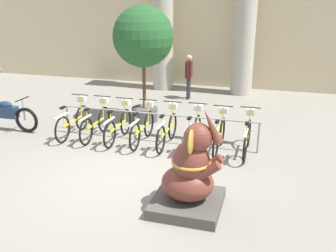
# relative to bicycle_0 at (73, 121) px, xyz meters

# --- Properties ---
(ground_plane) EXTENTS (60.00, 60.00, 0.00)m
(ground_plane) POSITION_rel_bicycle_0_xyz_m (2.24, -1.82, -0.41)
(ground_plane) COLOR gray
(building_facade) EXTENTS (20.00, 0.20, 6.00)m
(building_facade) POSITION_rel_bicycle_0_xyz_m (2.24, 6.78, 2.59)
(building_facade) COLOR #C6B78E
(building_facade) RESTS_ON ground_plane
(column_left) EXTENTS (0.99, 0.99, 5.16)m
(column_left) POSITION_rel_bicycle_0_xyz_m (0.70, 5.78, 2.21)
(column_left) COLOR #ADA899
(column_left) RESTS_ON ground_plane
(column_right) EXTENTS (0.99, 0.99, 5.16)m
(column_right) POSITION_rel_bicycle_0_xyz_m (3.78, 5.78, 2.21)
(column_right) COLOR #ADA899
(column_right) RESTS_ON ground_plane
(bike_rack) EXTENTS (5.10, 0.05, 0.77)m
(bike_rack) POSITION_rel_bicycle_0_xyz_m (2.25, 0.13, 0.22)
(bike_rack) COLOR gray
(bike_rack) RESTS_ON ground_plane
(bicycle_0) EXTENTS (0.48, 1.71, 1.02)m
(bicycle_0) POSITION_rel_bicycle_0_xyz_m (0.00, 0.00, 0.00)
(bicycle_0) COLOR black
(bicycle_0) RESTS_ON ground_plane
(bicycle_1) EXTENTS (0.48, 1.71, 1.02)m
(bicycle_1) POSITION_rel_bicycle_0_xyz_m (0.64, 0.03, 0.00)
(bicycle_1) COLOR black
(bicycle_1) RESTS_ON ground_plane
(bicycle_2) EXTENTS (0.48, 1.71, 1.02)m
(bicycle_2) POSITION_rel_bicycle_0_xyz_m (1.29, -0.00, 0.00)
(bicycle_2) COLOR black
(bicycle_2) RESTS_ON ground_plane
(bicycle_3) EXTENTS (0.48, 1.71, 1.02)m
(bicycle_3) POSITION_rel_bicycle_0_xyz_m (1.93, 0.02, 0.00)
(bicycle_3) COLOR black
(bicycle_3) RESTS_ON ground_plane
(bicycle_4) EXTENTS (0.48, 1.71, 1.02)m
(bicycle_4) POSITION_rel_bicycle_0_xyz_m (2.57, 0.01, 0.00)
(bicycle_4) COLOR black
(bicycle_4) RESTS_ON ground_plane
(bicycle_5) EXTENTS (0.48, 1.71, 1.02)m
(bicycle_5) POSITION_rel_bicycle_0_xyz_m (3.22, 0.05, 0.00)
(bicycle_5) COLOR black
(bicycle_5) RESTS_ON ground_plane
(bicycle_6) EXTENTS (0.48, 1.71, 1.02)m
(bicycle_6) POSITION_rel_bicycle_0_xyz_m (3.86, -0.01, 0.00)
(bicycle_6) COLOR black
(bicycle_6) RESTS_ON ground_plane
(bicycle_7) EXTENTS (0.48, 1.71, 1.02)m
(bicycle_7) POSITION_rel_bicycle_0_xyz_m (4.50, 0.05, 0.00)
(bicycle_7) COLOR black
(bicycle_7) RESTS_ON ground_plane
(elephant_statue) EXTENTS (1.17, 1.17, 1.85)m
(elephant_statue) POSITION_rel_bicycle_0_xyz_m (3.77, -2.69, 0.21)
(elephant_statue) COLOR #4C4742
(elephant_statue) RESTS_ON ground_plane
(motorcycle) EXTENTS (2.11, 0.55, 0.94)m
(motorcycle) POSITION_rel_bicycle_0_xyz_m (-2.03, -0.15, 0.05)
(motorcycle) COLOR black
(motorcycle) RESTS_ON ground_plane
(person_pedestrian) EXTENTS (0.21, 0.47, 1.58)m
(person_pedestrian) POSITION_rel_bicycle_0_xyz_m (2.05, 4.50, 0.53)
(person_pedestrian) COLOR #28282D
(person_pedestrian) RESTS_ON ground_plane
(potted_tree) EXTENTS (1.69, 1.69, 3.30)m
(potted_tree) POSITION_rel_bicycle_0_xyz_m (1.39, 1.68, 1.93)
(potted_tree) COLOR #4C4C4C
(potted_tree) RESTS_ON ground_plane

